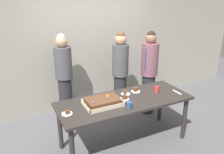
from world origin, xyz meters
name	(u,v)px	position (x,y,z in m)	size (l,w,h in m)	color
ground_plane	(124,142)	(0.00, 0.00, 0.00)	(12.00, 12.00, 0.00)	#5B5B60
interior_back_panel	(87,37)	(0.00, 1.60, 1.50)	(8.00, 0.12, 3.00)	#9E998E
party_table	(125,105)	(0.00, 0.00, 0.70)	(2.09, 0.81, 0.79)	#2D2826
sheet_cake	(103,102)	(-0.37, 0.01, 0.84)	(0.55, 0.40, 0.12)	beige
plated_slice_near_left	(136,90)	(0.31, 0.19, 0.82)	(0.15, 0.15, 0.07)	white
plated_slice_near_right	(67,113)	(-0.93, -0.04, 0.81)	(0.15, 0.15, 0.06)	white
plated_slice_far_left	(125,93)	(0.11, 0.17, 0.81)	(0.15, 0.15, 0.07)	white
plated_slice_far_right	(124,98)	(0.00, 0.01, 0.82)	(0.15, 0.15, 0.07)	white
drink_cup_nearest	(157,89)	(0.62, 0.03, 0.84)	(0.07, 0.07, 0.10)	red
drink_cup_middle	(129,105)	(-0.08, -0.27, 0.84)	(0.07, 0.07, 0.10)	#2D5199
cake_server_utensil	(177,92)	(0.91, -0.15, 0.80)	(0.03, 0.20, 0.01)	silver
person_serving_front	(64,77)	(-0.64, 1.13, 0.90)	(0.31, 0.31, 1.69)	#28282D
person_green_shirt_behind	(120,72)	(0.42, 0.93, 0.89)	(0.31, 0.31, 1.68)	#28282D
person_striped_tie_right	(149,72)	(0.95, 0.72, 0.88)	(0.33, 0.33, 1.69)	#28282D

